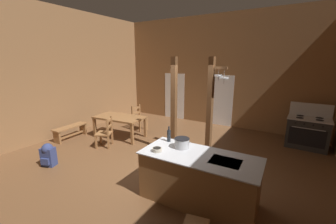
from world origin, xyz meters
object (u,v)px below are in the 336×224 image
at_px(ladderback_chair_near_window, 106,133).
at_px(stove_range, 307,132).
at_px(backpack, 48,154).
at_px(bottle_tall_on_counter, 169,135).
at_px(stockpot_on_counter, 182,143).
at_px(mixing_bowl_on_counter, 157,150).
at_px(kitchen_island, 199,178).
at_px(dining_table, 120,119).
at_px(ladderback_chair_by_post, 139,118).
at_px(bench_along_left_wall, 71,130).

bearing_deg(ladderback_chair_near_window, stove_range, 30.94).
height_order(backpack, bottle_tall_on_counter, bottle_tall_on_counter).
distance_m(stockpot_on_counter, mixing_bowl_on_counter, 0.51).
relative_size(backpack, mixing_bowl_on_counter, 3.19).
height_order(stove_range, backpack, stove_range).
bearing_deg(backpack, kitchen_island, 10.20).
distance_m(kitchen_island, dining_table, 4.13).
bearing_deg(mixing_bowl_on_counter, stove_range, 59.36).
height_order(ladderback_chair_by_post, mixing_bowl_on_counter, mixing_bowl_on_counter).
bearing_deg(bottle_tall_on_counter, mixing_bowl_on_counter, -83.38).
height_order(stove_range, bottle_tall_on_counter, stove_range).
xyz_separation_m(ladderback_chair_near_window, stockpot_on_counter, (3.06, -0.81, 0.59)).
height_order(kitchen_island, backpack, kitchen_island).
bearing_deg(dining_table, kitchen_island, -25.84).
bearing_deg(stove_range, stockpot_on_counter, -119.56).
height_order(kitchen_island, bench_along_left_wall, kitchen_island).
height_order(ladderback_chair_by_post, bottle_tall_on_counter, bottle_tall_on_counter).
bearing_deg(bottle_tall_on_counter, kitchen_island, -19.68).
height_order(backpack, stockpot_on_counter, stockpot_on_counter).
height_order(dining_table, ladderback_chair_near_window, ladderback_chair_near_window).
relative_size(stove_range, bottle_tall_on_counter, 3.94).
height_order(stove_range, stockpot_on_counter, stove_range).
xyz_separation_m(stove_range, bench_along_left_wall, (-6.90, -3.33, -0.18)).
relative_size(backpack, stockpot_on_counter, 1.63).
bearing_deg(bottle_tall_on_counter, dining_table, 152.50).
bearing_deg(dining_table, stockpot_on_counter, -26.85).
relative_size(kitchen_island, stove_range, 1.65).
bearing_deg(ladderback_chair_by_post, mixing_bowl_on_counter, -46.18).
bearing_deg(ladderback_chair_near_window, ladderback_chair_by_post, 95.40).
height_order(bench_along_left_wall, backpack, backpack).
height_order(dining_table, mixing_bowl_on_counter, mixing_bowl_on_counter).
bearing_deg(backpack, stockpot_on_counter, 13.69).
bearing_deg(kitchen_island, backpack, -169.80).
distance_m(kitchen_island, stove_range, 4.53).
xyz_separation_m(ladderback_chair_by_post, bench_along_left_wall, (-1.40, -1.97, -0.15)).
height_order(dining_table, bench_along_left_wall, dining_table).
relative_size(ladderback_chair_near_window, ladderback_chair_by_post, 1.00).
bearing_deg(stove_range, bottle_tall_on_counter, -124.73).
bearing_deg(bottle_tall_on_counter, stockpot_on_counter, -21.89).
height_order(bench_along_left_wall, stockpot_on_counter, stockpot_on_counter).
bearing_deg(kitchen_island, ladderback_chair_by_post, 142.89).
xyz_separation_m(kitchen_island, bench_along_left_wall, (-5.06, 0.80, -0.17)).
bearing_deg(backpack, stove_range, 40.51).
bearing_deg(dining_table, ladderback_chair_by_post, 87.22).
distance_m(ladderback_chair_by_post, bench_along_left_wall, 2.42).
xyz_separation_m(dining_table, bench_along_left_wall, (-1.35, -0.99, -0.35)).
xyz_separation_m(dining_table, ladderback_chair_by_post, (0.05, 0.97, -0.20)).
distance_m(backpack, bottle_tall_on_counter, 3.23).
relative_size(bench_along_left_wall, bottle_tall_on_counter, 3.48).
xyz_separation_m(ladderback_chair_near_window, bench_along_left_wall, (-1.57, -0.14, -0.15)).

